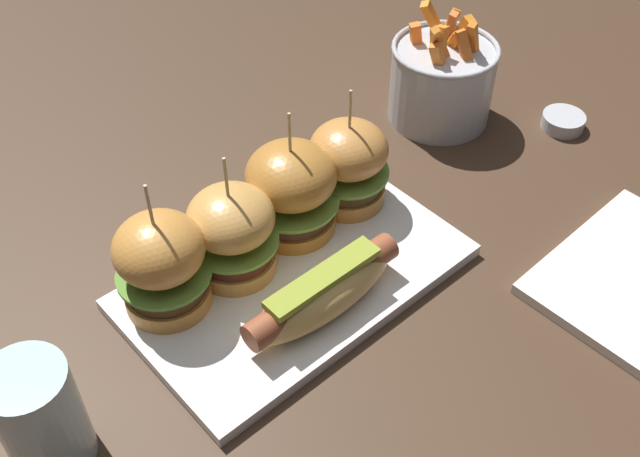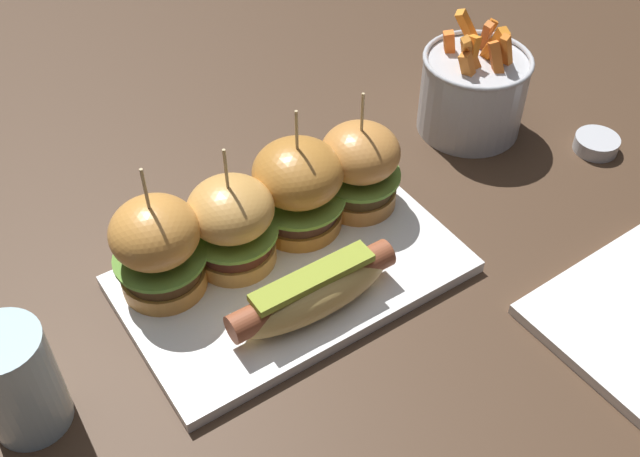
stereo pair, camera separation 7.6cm
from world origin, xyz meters
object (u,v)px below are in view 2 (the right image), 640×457
slider_far_right (360,166)px  sauce_ramekin (596,143)px  water_glass (17,382)px  hot_dog (313,292)px  platter_main (292,274)px  fries_bucket (473,91)px  slider_far_left (158,247)px  slider_center_left (232,223)px  slider_center_right (298,186)px

slider_far_right → sauce_ramekin: size_ratio=2.67×
water_glass → sauce_ramekin: bearing=-1.2°
hot_dog → slider_far_right: slider_far_right is taller
hot_dog → slider_far_right: (0.13, 0.10, 0.03)m
platter_main → hot_dog: bearing=-100.7°
slider_far_right → fries_bucket: slider_far_right is taller
slider_far_left → sauce_ramekin: bearing=-8.4°
platter_main → slider_far_right: 0.14m
slider_far_left → slider_far_right: bearing=-1.7°
platter_main → slider_far_right: (0.12, 0.05, 0.06)m
sauce_ramekin → water_glass: 0.70m
platter_main → slider_center_left: size_ratio=2.39×
slider_center_left → sauce_ramekin: (0.46, -0.07, -0.05)m
platter_main → hot_dog: 0.06m
slider_far_left → slider_center_left: size_ratio=1.06×
platter_main → slider_center_right: slider_center_right is taller
slider_far_left → slider_center_right: slider_far_left is taller
platter_main → sauce_ramekin: sauce_ramekin is taller
water_glass → hot_dog: bearing=-9.0°
platter_main → sauce_ramekin: (0.42, -0.03, 0.00)m
hot_dog → slider_center_right: slider_center_right is taller
hot_dog → sauce_ramekin: 0.44m
slider_center_left → fries_bucket: size_ratio=0.97×
sauce_ramekin → platter_main: bearing=176.4°
hot_dog → fries_bucket: bearing=24.2°
platter_main → slider_far_left: size_ratio=2.27×
fries_bucket → slider_center_right: bearing=-171.5°
slider_far_left → slider_center_left: (0.08, -0.01, -0.00)m
hot_dog → slider_far_left: size_ratio=1.18×
slider_center_right → water_glass: (-0.32, -0.07, -0.01)m
hot_dog → slider_center_left: 0.11m
slider_center_left → slider_center_right: (0.08, 0.01, 0.00)m
slider_far_right → water_glass: slider_far_right is taller
fries_bucket → hot_dog: bearing=-155.8°
platter_main → sauce_ramekin: 0.42m
platter_main → fries_bucket: size_ratio=2.31×
slider_far_right → water_glass: 0.40m
hot_dog → water_glass: 0.27m
slider_far_right → sauce_ramekin: 0.32m
hot_dog → sauce_ramekin: (0.43, 0.03, -0.03)m
sauce_ramekin → fries_bucket: bearing=129.0°
platter_main → slider_center_left: (-0.04, 0.05, 0.06)m
hot_dog → fries_bucket: size_ratio=1.20×
slider_center_left → slider_center_right: slider_center_right is taller
slider_far_left → fries_bucket: bearing=5.5°
hot_dog → slider_center_left: slider_center_left is taller
slider_center_right → sauce_ramekin: slider_center_right is taller
sauce_ramekin → water_glass: water_glass is taller
hot_dog → platter_main: bearing=79.3°
water_glass → fries_bucket: bearing=10.2°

